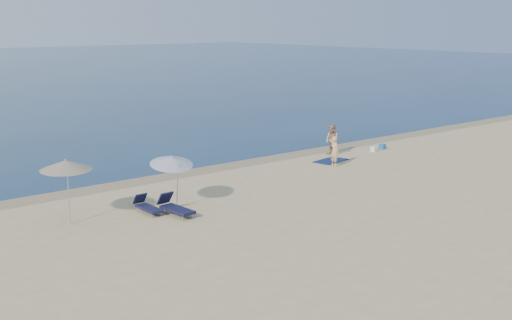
{
  "coord_description": "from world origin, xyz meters",
  "views": [
    {
      "loc": [
        -20.49,
        -6.57,
        7.28
      ],
      "look_at": [
        -2.27,
        16.0,
        1.0
      ],
      "focal_mm": 45.0,
      "sensor_mm": 36.0,
      "label": 1
    }
  ],
  "objects": [
    {
      "name": "lounger_right",
      "position": [
        -8.04,
        13.8,
        0.29
      ],
      "size": [
        0.72,
        1.82,
        0.79
      ],
      "rotation": [
        0.0,
        0.0,
        0.07
      ],
      "color": "black",
      "rests_on": "ground"
    },
    {
      "name": "beach_towel",
      "position": [
        3.58,
        16.9,
        0.02
      ],
      "size": [
        2.07,
        1.37,
        0.03
      ],
      "primitive_type": "cube",
      "rotation": [
        0.0,
        0.0,
        0.16
      ],
      "color": "#0E1847",
      "rests_on": "ground"
    },
    {
      "name": "lounger_left",
      "position": [
        -8.74,
        14.7,
        0.25
      ],
      "size": [
        0.51,
        1.54,
        0.68
      ],
      "rotation": [
        0.0,
        0.0,
        0.01
      ],
      "color": "#131635",
      "rests_on": "ground"
    },
    {
      "name": "person_left",
      "position": [
        2.85,
        15.92,
        0.78
      ],
      "size": [
        0.46,
        0.62,
        1.56
      ],
      "primitive_type": "imported",
      "rotation": [
        0.0,
        0.0,
        1.41
      ],
      "color": "tan",
      "rests_on": "ground"
    },
    {
      "name": "white_bag",
      "position": [
        7.32,
        17.15,
        0.14
      ],
      "size": [
        0.37,
        0.33,
        0.28
      ],
      "primitive_type": "cube",
      "rotation": [
        0.0,
        0.0,
        0.17
      ],
      "color": "silver",
      "rests_on": "ground"
    },
    {
      "name": "blue_cooler",
      "position": [
        8.23,
        17.3,
        0.15
      ],
      "size": [
        0.48,
        0.4,
        0.29
      ],
      "primitive_type": "cube",
      "rotation": [
        0.0,
        0.0,
        0.3
      ],
      "color": "#1C5A98",
      "rests_on": "ground"
    },
    {
      "name": "person_right",
      "position": [
        4.72,
        17.94,
        0.85
      ],
      "size": [
        0.66,
        0.84,
        1.7
      ],
      "primitive_type": "imported",
      "rotation": [
        0.0,
        0.0,
        -1.58
      ],
      "color": "tan",
      "rests_on": "ground"
    },
    {
      "name": "wet_sand_strip",
      "position": [
        0.0,
        19.4,
        0.0
      ],
      "size": [
        240.0,
        1.6,
        0.0
      ],
      "primitive_type": "cube",
      "color": "#847254",
      "rests_on": "ground"
    },
    {
      "name": "umbrella_near",
      "position": [
        -7.56,
        14.76,
        1.9
      ],
      "size": [
        2.09,
        2.11,
        2.26
      ],
      "rotation": [
        0.0,
        0.0,
        -0.25
      ],
      "color": "silver",
      "rests_on": "ground"
    },
    {
      "name": "umbrella_far",
      "position": [
        -11.66,
        15.3,
        2.21
      ],
      "size": [
        2.38,
        2.38,
        2.49
      ],
      "rotation": [
        0.0,
        0.0,
        -0.32
      ],
      "color": "silver",
      "rests_on": "ground"
    }
  ]
}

